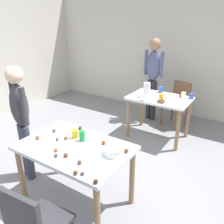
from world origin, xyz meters
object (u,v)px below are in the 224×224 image
object	(u,v)px
dining_table_near	(75,154)
chair_near_table	(34,224)
chair_far_table	(178,101)
soda_can	(82,136)
dining_table_far	(159,104)
person_girl_near	(21,115)
mixing_bowl	(114,151)
person_adult_far	(153,72)
pitcher_far	(147,90)

from	to	relation	value
dining_table_near	chair_near_table	bearing A→B (deg)	-72.56
chair_far_table	soda_can	bearing A→B (deg)	-95.60
dining_table_far	person_girl_near	world-z (taller)	person_girl_near
chair_near_table	mixing_bowl	xyz separation A→B (m)	(0.20, 0.86, 0.30)
dining_table_near	person_adult_far	size ratio (longest dim) A/B	0.71
chair_far_table	person_adult_far	distance (m)	0.75
dining_table_far	chair_far_table	bearing A→B (deg)	80.79
chair_near_table	person_adult_far	xyz separation A→B (m)	(-0.54, 3.46, 0.51)
chair_far_table	soda_can	size ratio (longest dim) A/B	7.13
dining_table_far	person_adult_far	bearing A→B (deg)	122.55
chair_near_table	soda_can	xyz separation A→B (m)	(-0.24, 0.90, 0.31)
dining_table_near	soda_can	bearing A→B (deg)	91.45
dining_table_near	pitcher_far	size ratio (longest dim) A/B	4.74
dining_table_near	chair_near_table	size ratio (longest dim) A/B	1.35
dining_table_far	pitcher_far	distance (m)	0.33
chair_near_table	person_girl_near	xyz separation A→B (m)	(-1.11, 0.78, 0.40)
person_girl_near	mixing_bowl	distance (m)	1.31
chair_near_table	person_adult_far	bearing A→B (deg)	98.88
dining_table_far	chair_far_table	size ratio (longest dim) A/B	1.17
dining_table_far	person_adult_far	xyz separation A→B (m)	(-0.44, 0.68, 0.37)
person_adult_far	dining_table_near	bearing A→B (deg)	-83.63
chair_far_table	mixing_bowl	bearing A→B (deg)	-85.83
chair_near_table	pitcher_far	bearing A→B (deg)	96.43
chair_near_table	person_girl_near	bearing A→B (deg)	145.00
chair_near_table	person_adult_far	world-z (taller)	person_adult_far
person_adult_far	mixing_bowl	size ratio (longest dim) A/B	8.52
person_girl_near	person_adult_far	world-z (taller)	person_adult_far
dining_table_near	chair_far_table	distance (m)	2.72
person_girl_near	chair_far_table	bearing A→B (deg)	67.44
dining_table_far	soda_can	bearing A→B (deg)	-94.26
dining_table_far	chair_far_table	world-z (taller)	chair_far_table
person_adult_far	dining_table_far	bearing A→B (deg)	-57.45
chair_near_table	dining_table_far	bearing A→B (deg)	92.13
chair_far_table	chair_near_table	bearing A→B (deg)	-90.15
mixing_bowl	pitcher_far	size ratio (longest dim) A/B	0.78
person_girl_near	person_adult_far	bearing A→B (deg)	78.04
chair_near_table	chair_far_table	distance (m)	3.47
mixing_bowl	person_adult_far	bearing A→B (deg)	105.86
person_girl_near	soda_can	distance (m)	0.88
soda_can	chair_near_table	bearing A→B (deg)	-74.89
chair_far_table	pitcher_far	bearing A→B (deg)	-111.10
chair_far_table	dining_table_far	bearing A→B (deg)	-99.21
chair_near_table	person_adult_far	distance (m)	3.54
soda_can	dining_table_near	bearing A→B (deg)	-88.55
chair_near_table	mixing_bowl	world-z (taller)	chair_near_table
dining_table_near	chair_far_table	world-z (taller)	chair_far_table
mixing_bowl	pitcher_far	bearing A→B (deg)	105.42
chair_near_table	person_girl_near	size ratio (longest dim) A/B	0.58
mixing_bowl	pitcher_far	world-z (taller)	pitcher_far
dining_table_near	person_girl_near	world-z (taller)	person_girl_near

